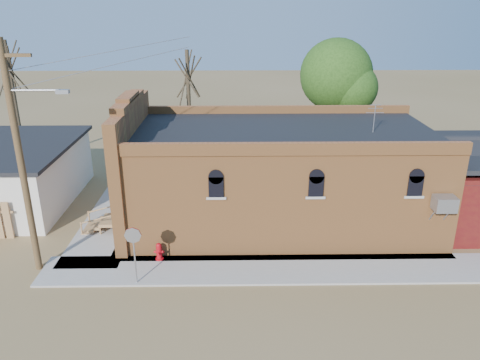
{
  "coord_description": "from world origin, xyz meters",
  "views": [
    {
      "loc": [
        -0.31,
        -15.36,
        10.09
      ],
      "look_at": [
        -0.0,
        4.83,
        2.4
      ],
      "focal_mm": 35.0,
      "sensor_mm": 36.0,
      "label": 1
    }
  ],
  "objects_px": {
    "stop_sign": "(133,241)",
    "trash_barrel": "(133,208)",
    "utility_pole": "(21,156)",
    "fire_hydrant": "(159,251)",
    "brick_bar": "(274,176)"
  },
  "relations": [
    {
      "from": "stop_sign",
      "to": "trash_barrel",
      "type": "xyz_separation_m",
      "value": [
        -1.29,
        5.89,
        -1.34
      ]
    },
    {
      "from": "utility_pole",
      "to": "stop_sign",
      "type": "distance_m",
      "value": 5.19
    },
    {
      "from": "utility_pole",
      "to": "stop_sign",
      "type": "height_order",
      "value": "utility_pole"
    },
    {
      "from": "fire_hydrant",
      "to": "trash_barrel",
      "type": "xyz_separation_m",
      "value": [
        -1.9,
        4.2,
        0.07
      ]
    },
    {
      "from": "brick_bar",
      "to": "stop_sign",
      "type": "bearing_deg",
      "value": -135.84
    },
    {
      "from": "brick_bar",
      "to": "stop_sign",
      "type": "height_order",
      "value": "brick_bar"
    },
    {
      "from": "brick_bar",
      "to": "trash_barrel",
      "type": "height_order",
      "value": "brick_bar"
    },
    {
      "from": "brick_bar",
      "to": "fire_hydrant",
      "type": "height_order",
      "value": "brick_bar"
    },
    {
      "from": "utility_pole",
      "to": "fire_hydrant",
      "type": "bearing_deg",
      "value": 5.86
    },
    {
      "from": "stop_sign",
      "to": "trash_barrel",
      "type": "relative_size",
      "value": 2.63
    },
    {
      "from": "stop_sign",
      "to": "brick_bar",
      "type": "bearing_deg",
      "value": 65.54
    },
    {
      "from": "utility_pole",
      "to": "fire_hydrant",
      "type": "xyz_separation_m",
      "value": [
        4.75,
        0.49,
        -4.32
      ]
    },
    {
      "from": "brick_bar",
      "to": "trash_barrel",
      "type": "distance_m",
      "value": 7.19
    },
    {
      "from": "utility_pole",
      "to": "trash_barrel",
      "type": "height_order",
      "value": "utility_pole"
    },
    {
      "from": "fire_hydrant",
      "to": "stop_sign",
      "type": "bearing_deg",
      "value": -95.2
    }
  ]
}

